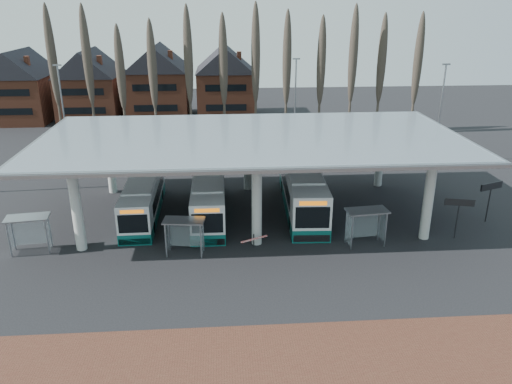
{
  "coord_description": "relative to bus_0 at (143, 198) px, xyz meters",
  "views": [
    {
      "loc": [
        -2.3,
        -28.78,
        15.83
      ],
      "look_at": [
        0.28,
        7.0,
        2.13
      ],
      "focal_mm": 35.0,
      "sensor_mm": 36.0,
      "label": 1
    }
  ],
  "objects": [
    {
      "name": "station_canopy",
      "position": [
        8.52,
        -0.19,
        4.27
      ],
      "size": [
        32.0,
        16.0,
        6.34
      ],
      "color": "silver",
      "rests_on": "ground"
    },
    {
      "name": "shelter_2",
      "position": [
        15.99,
        -6.3,
        0.49
      ],
      "size": [
        2.96,
        1.71,
        2.62
      ],
      "rotation": [
        0.0,
        0.0,
        0.11
      ],
      "color": "gray",
      "rests_on": "ground"
    },
    {
      "name": "shelter_0",
      "position": [
        -6.74,
        -5.7,
        0.45
      ],
      "size": [
        2.92,
        1.74,
        2.56
      ],
      "rotation": [
        0.0,
        0.0,
        0.14
      ],
      "color": "gray",
      "rests_on": "ground"
    },
    {
      "name": "lamp_post_c",
      "position": [
        28.52,
        11.81,
        3.92
      ],
      "size": [
        0.8,
        0.16,
        10.17
      ],
      "color": "slate",
      "rests_on": "ground"
    },
    {
      "name": "townhouse_row",
      "position": [
        -7.23,
        35.81,
        4.52
      ],
      "size": [
        36.8,
        10.3,
        12.25
      ],
      "color": "brown",
      "rests_on": "ground"
    },
    {
      "name": "bus_2",
      "position": [
        12.66,
        0.47,
        0.25
      ],
      "size": [
        3.33,
        12.87,
        3.54
      ],
      "rotation": [
        0.0,
        0.0,
        -0.05
      ],
      "color": "white",
      "rests_on": "ground"
    },
    {
      "name": "poplar_row",
      "position": [
        8.52,
        24.81,
        7.36
      ],
      "size": [
        45.1,
        1.1,
        14.5
      ],
      "color": "#473D33",
      "rests_on": "ground"
    },
    {
      "name": "lamp_post_a",
      "position": [
        -9.48,
        13.81,
        3.92
      ],
      "size": [
        0.8,
        0.16,
        10.17
      ],
      "color": "slate",
      "rests_on": "ground"
    },
    {
      "name": "barrier",
      "position": [
        8.27,
        -6.67,
        -0.63
      ],
      "size": [
        1.87,
        0.99,
        1.02
      ],
      "rotation": [
        0.0,
        0.0,
        0.46
      ],
      "color": "black",
      "rests_on": "ground"
    },
    {
      "name": "bus_0",
      "position": [
        0.0,
        0.0,
        0.0
      ],
      "size": [
        2.44,
        10.85,
        3.01
      ],
      "rotation": [
        0.0,
        0.0,
        0.01
      ],
      "color": "white",
      "rests_on": "ground"
    },
    {
      "name": "lamp_post_b",
      "position": [
        14.52,
        17.81,
        3.92
      ],
      "size": [
        0.8,
        0.16,
        10.17
      ],
      "color": "slate",
      "rests_on": "ground"
    },
    {
      "name": "info_sign_1",
      "position": [
        26.39,
        -3.25,
        1.25
      ],
      "size": [
        2.03,
        0.87,
        3.17
      ],
      "rotation": [
        0.0,
        0.0,
        0.36
      ],
      "color": "black",
      "rests_on": "ground"
    },
    {
      "name": "bus_1",
      "position": [
        5.14,
        -0.18,
        0.08
      ],
      "size": [
        2.47,
        11.44,
        3.18
      ],
      "rotation": [
        0.0,
        0.0,
        0.0
      ],
      "color": "white",
      "rests_on": "ground"
    },
    {
      "name": "ground",
      "position": [
        8.52,
        -8.19,
        -1.42
      ],
      "size": [
        140.0,
        140.0,
        0.0
      ],
      "primitive_type": "plane",
      "color": "black",
      "rests_on": "ground"
    },
    {
      "name": "shelter_1",
      "position": [
        3.66,
        -6.79,
        0.4
      ],
      "size": [
        2.83,
        1.64,
        2.5
      ],
      "rotation": [
        0.0,
        0.0,
        -0.11
      ],
      "color": "gray",
      "rests_on": "ground"
    },
    {
      "name": "info_sign_0",
      "position": [
        22.72,
        -5.87,
        1.11
      ],
      "size": [
        2.0,
        0.55,
        3.01
      ],
      "rotation": [
        0.0,
        0.0,
        -0.22
      ],
      "color": "black",
      "rests_on": "ground"
    }
  ]
}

